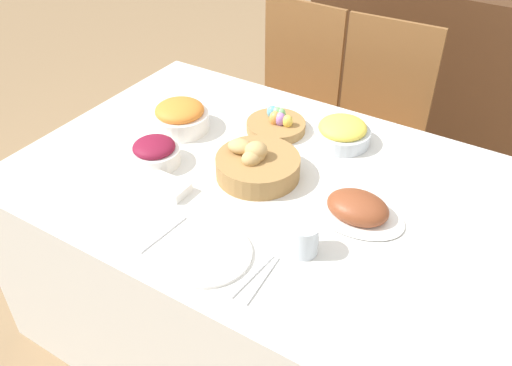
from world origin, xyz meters
TOP-DOWN VIEW (x-y plane):
  - ground_plane at (0.00, 0.00)m, footprint 12.00×12.00m
  - dining_table at (0.00, 0.00)m, footprint 1.72×1.11m
  - chair_far_left at (-0.44, 0.88)m, footprint 0.43×0.43m
  - chair_far_center at (0.00, 0.88)m, footprint 0.44×0.44m
  - sideboard at (-0.03, 1.76)m, footprint 1.29×0.44m
  - bread_basket at (-0.08, -0.01)m, footprint 0.27×0.27m
  - egg_basket at (-0.17, 0.28)m, footprint 0.22×0.22m
  - ham_platter at (0.28, -0.02)m, footprint 0.29×0.20m
  - pineapple_bowl at (0.07, 0.33)m, footprint 0.20×0.20m
  - beet_salad_bowl at (-0.40, -0.12)m, footprint 0.17×0.17m
  - carrot_bowl at (-0.47, 0.10)m, footprint 0.21×0.21m
  - dinner_plate at (-0.00, -0.39)m, footprint 0.25×0.25m
  - fork at (-0.15, -0.39)m, footprint 0.02×0.18m
  - knife at (0.15, -0.39)m, footprint 0.02×0.18m
  - spoon at (0.18, -0.39)m, footprint 0.02×0.18m
  - drinking_cup at (0.22, -0.23)m, footprint 0.08×0.08m
  - butter_dish at (-0.27, -0.22)m, footprint 0.13×0.08m

SIDE VIEW (x-z plane):
  - ground_plane at x=0.00m, z-range 0.00..0.00m
  - dining_table at x=0.00m, z-range 0.00..0.74m
  - sideboard at x=-0.03m, z-range 0.00..0.92m
  - chair_far_left at x=-0.44m, z-range 0.04..1.00m
  - chair_far_center at x=0.00m, z-range 0.04..1.00m
  - fork at x=-0.15m, z-range 0.74..0.75m
  - knife at x=0.15m, z-range 0.74..0.75m
  - spoon at x=0.18m, z-range 0.74..0.75m
  - dinner_plate at x=0.00m, z-range 0.74..0.75m
  - butter_dish at x=-0.27m, z-range 0.74..0.78m
  - egg_basket at x=-0.17m, z-range 0.73..0.81m
  - ham_platter at x=0.28m, z-range 0.73..0.81m
  - pineapple_bowl at x=0.07m, z-range 0.74..0.83m
  - beet_salad_bowl at x=-0.40m, z-range 0.74..0.83m
  - bread_basket at x=-0.08m, z-range 0.73..0.85m
  - drinking_cup at x=0.22m, z-range 0.74..0.84m
  - carrot_bowl at x=-0.47m, z-range 0.74..0.85m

